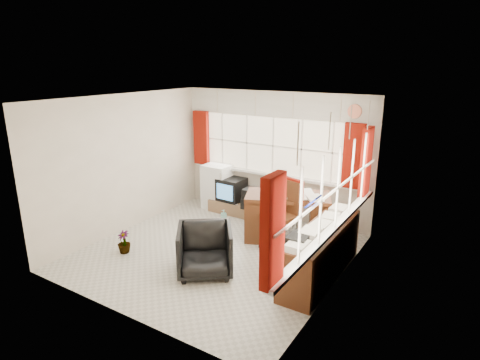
% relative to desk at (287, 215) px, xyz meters
% --- Properties ---
extents(ground, '(4.00, 4.00, 0.00)m').
position_rel_desk_xyz_m(ground, '(-0.76, -1.09, -0.46)').
color(ground, beige).
rests_on(ground, ground).
extents(room_walls, '(4.00, 4.00, 4.00)m').
position_rel_desk_xyz_m(room_walls, '(-0.76, -1.09, 1.04)').
color(room_walls, beige).
rests_on(room_walls, ground).
extents(window_back, '(3.70, 0.12, 3.60)m').
position_rel_desk_xyz_m(window_back, '(-0.76, 0.85, 0.49)').
color(window_back, beige).
rests_on(window_back, room_walls).
extents(window_right, '(0.12, 3.70, 3.60)m').
position_rel_desk_xyz_m(window_right, '(1.18, -1.09, 0.49)').
color(window_right, beige).
rests_on(window_right, room_walls).
extents(curtains, '(3.83, 3.83, 1.15)m').
position_rel_desk_xyz_m(curtains, '(0.16, -0.17, 1.00)').
color(curtains, maroon).
rests_on(curtains, room_walls).
extents(overhead_cabinets, '(3.98, 3.98, 0.48)m').
position_rel_desk_xyz_m(overhead_cabinets, '(0.22, -0.11, 1.79)').
color(overhead_cabinets, silver).
rests_on(overhead_cabinets, room_walls).
extents(desk, '(1.60, 1.22, 0.86)m').
position_rel_desk_xyz_m(desk, '(0.00, 0.00, 0.00)').
color(desk, '#562A14').
rests_on(desk, ground).
extents(desk_lamp, '(0.17, 0.14, 0.43)m').
position_rel_desk_xyz_m(desk_lamp, '(-0.08, -0.03, 0.67)').
color(desk_lamp, yellow).
rests_on(desk_lamp, desk).
extents(task_chair, '(0.63, 0.65, 1.19)m').
position_rel_desk_xyz_m(task_chair, '(0.10, -0.29, 0.17)').
color(task_chair, black).
rests_on(task_chair, ground).
extents(office_chair, '(1.11, 1.12, 0.73)m').
position_rel_desk_xyz_m(office_chair, '(-0.51, -1.72, -0.09)').
color(office_chair, black).
rests_on(office_chair, ground).
extents(radiator, '(0.42, 0.24, 0.59)m').
position_rel_desk_xyz_m(radiator, '(0.04, -0.12, -0.22)').
color(radiator, white).
rests_on(radiator, ground).
extents(credenza, '(0.50, 2.00, 0.85)m').
position_rel_desk_xyz_m(credenza, '(0.97, -0.89, -0.06)').
color(credenza, '#562A14').
rests_on(credenza, ground).
extents(file_tray, '(0.28, 0.36, 0.11)m').
position_rel_desk_xyz_m(file_tray, '(0.87, -1.52, 0.35)').
color(file_tray, black).
rests_on(file_tray, credenza).
extents(tv_bench, '(1.40, 0.50, 0.25)m').
position_rel_desk_xyz_m(tv_bench, '(-1.31, 0.63, -0.33)').
color(tv_bench, '#886344').
rests_on(tv_bench, ground).
extents(crt_tv, '(0.54, 0.51, 0.47)m').
position_rel_desk_xyz_m(crt_tv, '(-1.59, 0.64, 0.02)').
color(crt_tv, black).
rests_on(crt_tv, tv_bench).
extents(hifi_stack, '(0.60, 0.42, 0.40)m').
position_rel_desk_xyz_m(hifi_stack, '(-0.89, 0.49, -0.02)').
color(hifi_stack, black).
rests_on(hifi_stack, tv_bench).
extents(mini_fridge, '(0.57, 0.57, 0.95)m').
position_rel_desk_xyz_m(mini_fridge, '(-1.96, 0.71, 0.01)').
color(mini_fridge, white).
rests_on(mini_fridge, ground).
extents(spray_bottle_a, '(0.11, 0.11, 0.27)m').
position_rel_desk_xyz_m(spray_bottle_a, '(-1.32, 0.44, -0.33)').
color(spray_bottle_a, silver).
rests_on(spray_bottle_a, ground).
extents(spray_bottle_b, '(0.14, 0.14, 0.21)m').
position_rel_desk_xyz_m(spray_bottle_b, '(-1.45, 0.14, -0.35)').
color(spray_bottle_b, '#92DAC9').
rests_on(spray_bottle_b, ground).
extents(flower_vase, '(0.22, 0.22, 0.38)m').
position_rel_desk_xyz_m(flower_vase, '(-2.04, -1.90, -0.27)').
color(flower_vase, black).
rests_on(flower_vase, ground).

